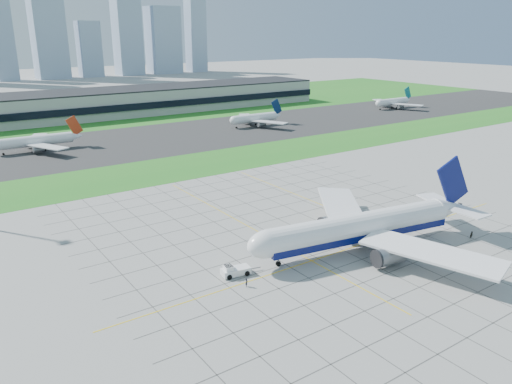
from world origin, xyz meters
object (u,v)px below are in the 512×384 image
distant_jet_1 (37,141)px  distant_jet_3 (393,102)px  crew_near (247,282)px  distant_jet_2 (256,118)px  airliner (361,227)px  crew_far (472,235)px  pushback_tug (234,270)px

distant_jet_1 → distant_jet_3: size_ratio=1.00×
crew_near → distant_jet_1: distant_jet_1 is taller
distant_jet_1 → distant_jet_2: bearing=-2.5°
airliner → crew_far: bearing=-13.5°
airliner → distant_jet_1: (-39.78, 154.40, -1.01)m
pushback_tug → distant_jet_2: 178.51m
crew_near → crew_far: crew_far is taller
distant_jet_2 → crew_far: bearing=-105.7°
airliner → crew_far: 30.50m
pushback_tug → crew_near: bearing=-87.1°
pushback_tug → crew_near: (-0.66, -5.69, -0.14)m
distant_jet_2 → distant_jet_3: (115.54, 1.81, -0.00)m
airliner → crew_near: (-32.90, -0.17, -4.52)m
pushback_tug → distant_jet_1: distant_jet_1 is taller
crew_near → crew_far: 61.76m
distant_jet_2 → distant_jet_3: bearing=0.9°
crew_far → distant_jet_3: bearing=54.8°
crew_near → crew_far: (60.65, -11.64, 0.00)m
distant_jet_1 → distant_jet_2: size_ratio=1.00×
airliner → distant_jet_2: size_ratio=1.49×
distant_jet_2 → distant_jet_3: size_ratio=1.00×
distant_jet_2 → crew_near: bearing=-125.3°
distant_jet_1 → distant_jet_2: 113.03m
airliner → pushback_tug: size_ratio=7.00×
crew_near → distant_jet_3: 268.47m
pushback_tug → airliner: bearing=-0.2°
distant_jet_2 → distant_jet_1: bearing=177.5°
distant_jet_1 → airliner: bearing=-75.6°
crew_near → distant_jet_1: 154.77m
pushback_tug → distant_jet_1: (-7.55, 148.89, 3.37)m
distant_jet_1 → distant_jet_3: 228.49m
pushback_tug → distant_jet_1: 149.12m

